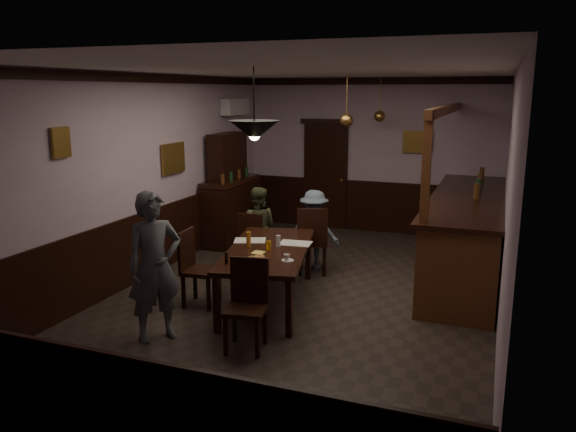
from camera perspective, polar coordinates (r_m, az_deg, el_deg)
The scene contains 31 objects.
room at distance 7.35m, azimuth 1.54°, elevation 2.84°, with size 5.01×8.01×3.01m.
dining_table at distance 7.31m, azimuth -2.03°, elevation -3.76°, with size 1.46×2.37×0.75m.
chair_far_left at distance 8.65m, azimuth -3.58°, elevation -2.38°, with size 0.41×0.41×0.93m.
chair_far_right at distance 8.49m, azimuth 2.51°, elevation -2.22°, with size 0.57×0.57×1.05m.
chair_near at distance 6.13m, azimuth -4.16°, elevation -8.49°, with size 0.49×0.49×0.99m.
chair_side at distance 7.39m, azimuth -9.43°, elevation -4.87°, with size 0.47×0.47×1.00m.
person_standing at distance 6.39m, azimuth -13.38°, elevation -5.04°, with size 0.62×0.40×1.69m, color #52565E.
person_seated_left at distance 8.88m, azimuth -3.13°, elevation -1.12°, with size 0.62×0.49×1.28m, color #484E2F.
person_seated_right at distance 8.75m, azimuth 2.66°, elevation -1.41°, with size 0.81×0.47×1.25m, color slate.
newspaper_left at distance 7.66m, azimuth -3.89°, elevation -2.49°, with size 0.42×0.30×0.01m, color silver.
newspaper_right at distance 7.50m, azimuth 0.76°, elevation -2.79°, with size 0.42×0.30×0.01m, color silver.
napkin at distance 7.10m, azimuth -3.03°, elevation -3.72°, with size 0.15×0.15×0.00m, color #EECE57.
saucer at distance 6.74m, azimuth -0.05°, elevation -4.55°, with size 0.15×0.15×0.01m, color white.
coffee_cup at distance 6.72m, azimuth -0.13°, elevation -4.21°, with size 0.08×0.08×0.07m, color white.
pastry_plate at distance 6.76m, azimuth -2.97°, elevation -4.49°, with size 0.22×0.22×0.01m, color white.
pastry_ring_a at distance 6.74m, azimuth -3.62°, elevation -4.32°, with size 0.13×0.13×0.04m, color #C68C47.
pastry_ring_b at distance 6.79m, azimuth -2.93°, elevation -4.17°, with size 0.13×0.13×0.04m, color #C68C47.
soda_can at distance 7.18m, azimuth -1.99°, elevation -3.02°, with size 0.07×0.07×0.12m, color #FFB015.
beer_glass at distance 7.33m, azimuth -4.02°, elevation -2.39°, with size 0.06×0.06×0.20m, color #BF721E.
water_glass at distance 7.33m, azimuth -1.00°, elevation -2.56°, with size 0.06×0.06×0.15m, color silver.
pepper_mill at distance 6.67m, azimuth -6.28°, elevation -4.25°, with size 0.04×0.04×0.14m, color black.
sideboard at distance 10.38m, azimuth -5.88°, elevation 1.76°, with size 0.54×1.51×2.00m.
bar_counter at distance 9.01m, azimuth 17.72°, elevation -1.51°, with size 1.05×4.52×2.53m.
door_back at distance 11.40m, azimuth 3.83°, elevation 4.03°, with size 0.90×0.06×2.10m, color black.
ac_unit at distance 10.84m, azimuth -5.37°, elevation 10.99°, with size 0.20×0.85×0.30m.
picture_left_small at distance 7.16m, azimuth -22.07°, elevation 6.94°, with size 0.04×0.28×0.36m.
picture_left_large at distance 9.10m, azimuth -11.58°, elevation 5.76°, with size 0.04×0.62×0.48m.
picture_back at distance 10.94m, azimuth 13.03°, elevation 7.33°, with size 0.55×0.04×0.42m.
pendant_iron at distance 6.25m, azimuth -3.44°, elevation 8.65°, with size 0.56×0.56×0.79m.
pendant_brass_mid at distance 8.88m, azimuth 5.94°, elevation 9.66°, with size 0.20×0.20×0.81m.
pendant_brass_far at distance 10.34m, azimuth 9.29°, elevation 9.97°, with size 0.20×0.20×0.81m.
Camera 1 is at (2.39, -6.84, 2.74)m, focal length 35.00 mm.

